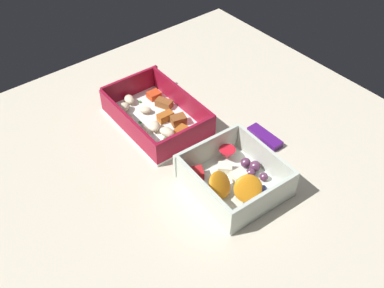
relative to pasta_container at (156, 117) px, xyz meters
The scene contains 4 objects.
table_surface 12.19cm from the pasta_container, ahead, with size 80.00×80.00×2.00cm, color beige.
pasta_container is the anchor object (origin of this frame).
fruit_bowl 21.14cm from the pasta_container, ahead, with size 15.45×14.44×5.38cm.
candy_bar 20.87cm from the pasta_container, 38.38° to the left, with size 7.00×2.40×1.20cm, color #51197A.
Camera 1 is at (42.52, -35.68, 57.41)cm, focal length 41.19 mm.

